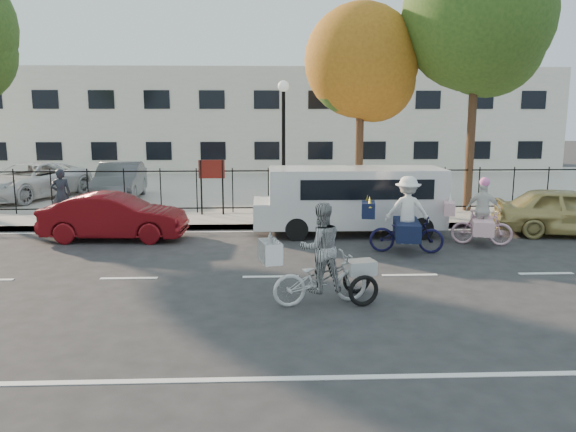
{
  "coord_description": "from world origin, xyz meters",
  "views": [
    {
      "loc": [
        -0.1,
        -11.55,
        3.43
      ],
      "look_at": [
        0.42,
        1.2,
        1.1
      ],
      "focal_mm": 35.0,
      "sensor_mm": 36.0,
      "label": 1
    }
  ],
  "objects_px": {
    "gold_sedan": "(569,211)",
    "red_sedan": "(115,217)",
    "lamppost": "(283,124)",
    "white_van": "(352,198)",
    "unicorn_bike": "(481,220)",
    "lot_car_c": "(120,181)",
    "lot_car_d": "(381,182)",
    "pedestrian": "(61,195)",
    "lot_car_b": "(30,181)",
    "zebra_trike": "(321,265)",
    "bull_bike": "(406,222)"
  },
  "relations": [
    {
      "from": "zebra_trike",
      "to": "lot_car_c",
      "type": "height_order",
      "value": "zebra_trike"
    },
    {
      "from": "unicorn_bike",
      "to": "pedestrian",
      "type": "bearing_deg",
      "value": 91.75
    },
    {
      "from": "zebra_trike",
      "to": "pedestrian",
      "type": "height_order",
      "value": "zebra_trike"
    },
    {
      "from": "white_van",
      "to": "lot_car_d",
      "type": "bearing_deg",
      "value": 70.89
    },
    {
      "from": "unicorn_bike",
      "to": "gold_sedan",
      "type": "bearing_deg",
      "value": -53.57
    },
    {
      "from": "zebra_trike",
      "to": "lot_car_c",
      "type": "distance_m",
      "value": 13.7
    },
    {
      "from": "red_sedan",
      "to": "lot_car_d",
      "type": "relative_size",
      "value": 1.11
    },
    {
      "from": "lot_car_b",
      "to": "zebra_trike",
      "type": "bearing_deg",
      "value": -29.7
    },
    {
      "from": "lot_car_c",
      "to": "lot_car_d",
      "type": "height_order",
      "value": "lot_car_c"
    },
    {
      "from": "bull_bike",
      "to": "lot_car_c",
      "type": "distance_m",
      "value": 12.27
    },
    {
      "from": "lot_car_c",
      "to": "zebra_trike",
      "type": "bearing_deg",
      "value": -65.63
    },
    {
      "from": "bull_bike",
      "to": "pedestrian",
      "type": "xyz_separation_m",
      "value": [
        -9.85,
        3.98,
        0.19
      ]
    },
    {
      "from": "lamppost",
      "to": "pedestrian",
      "type": "bearing_deg",
      "value": -173.45
    },
    {
      "from": "bull_bike",
      "to": "red_sedan",
      "type": "height_order",
      "value": "bull_bike"
    },
    {
      "from": "gold_sedan",
      "to": "red_sedan",
      "type": "bearing_deg",
      "value": 102.98
    },
    {
      "from": "lot_car_d",
      "to": "zebra_trike",
      "type": "bearing_deg",
      "value": -121.64
    },
    {
      "from": "unicorn_bike",
      "to": "lot_car_b",
      "type": "xyz_separation_m",
      "value": [
        -14.89,
        7.87,
        0.18
      ]
    },
    {
      "from": "red_sedan",
      "to": "pedestrian",
      "type": "relative_size",
      "value": 2.41
    },
    {
      "from": "lot_car_d",
      "to": "unicorn_bike",
      "type": "bearing_deg",
      "value": -97.22
    },
    {
      "from": "unicorn_bike",
      "to": "pedestrian",
      "type": "xyz_separation_m",
      "value": [
        -12.05,
        3.23,
        0.29
      ]
    },
    {
      "from": "lamppost",
      "to": "lot_car_d",
      "type": "bearing_deg",
      "value": 42.38
    },
    {
      "from": "lot_car_c",
      "to": "lot_car_d",
      "type": "distance_m",
      "value": 10.24
    },
    {
      "from": "unicorn_bike",
      "to": "red_sedan",
      "type": "xyz_separation_m",
      "value": [
        -9.84,
        1.03,
        -0.03
      ]
    },
    {
      "from": "white_van",
      "to": "red_sedan",
      "type": "bearing_deg",
      "value": -175.97
    },
    {
      "from": "lamppost",
      "to": "lot_car_c",
      "type": "distance_m",
      "value": 7.46
    },
    {
      "from": "gold_sedan",
      "to": "lot_car_d",
      "type": "distance_m",
      "value": 7.77
    },
    {
      "from": "lot_car_b",
      "to": "bull_bike",
      "type": "bearing_deg",
      "value": -13.34
    },
    {
      "from": "lamppost",
      "to": "lot_car_d",
      "type": "distance_m",
      "value": 5.94
    },
    {
      "from": "bull_bike",
      "to": "lot_car_b",
      "type": "height_order",
      "value": "bull_bike"
    },
    {
      "from": "lamppost",
      "to": "zebra_trike",
      "type": "relative_size",
      "value": 1.98
    },
    {
      "from": "gold_sedan",
      "to": "lot_car_b",
      "type": "relative_size",
      "value": 0.8
    },
    {
      "from": "zebra_trike",
      "to": "lamppost",
      "type": "bearing_deg",
      "value": -10.91
    },
    {
      "from": "lamppost",
      "to": "unicorn_bike",
      "type": "xyz_separation_m",
      "value": [
        5.09,
        -4.03,
        -2.44
      ]
    },
    {
      "from": "lamppost",
      "to": "white_van",
      "type": "xyz_separation_m",
      "value": [
        1.87,
        -2.53,
        -2.06
      ]
    },
    {
      "from": "unicorn_bike",
      "to": "lot_car_b",
      "type": "bearing_deg",
      "value": 78.91
    },
    {
      "from": "lot_car_b",
      "to": "lot_car_d",
      "type": "relative_size",
      "value": 1.45
    },
    {
      "from": "unicorn_bike",
      "to": "lot_car_c",
      "type": "bearing_deg",
      "value": 73.28
    },
    {
      "from": "lot_car_b",
      "to": "lot_car_d",
      "type": "distance_m",
      "value": 13.82
    },
    {
      "from": "red_sedan",
      "to": "white_van",
      "type": "bearing_deg",
      "value": -83.24
    },
    {
      "from": "unicorn_bike",
      "to": "lot_car_b",
      "type": "distance_m",
      "value": 16.84
    },
    {
      "from": "red_sedan",
      "to": "lot_car_c",
      "type": "xyz_separation_m",
      "value": [
        -1.46,
        6.45,
        0.23
      ]
    },
    {
      "from": "pedestrian",
      "to": "lot_car_d",
      "type": "xyz_separation_m",
      "value": [
        10.98,
        4.47,
        -0.21
      ]
    },
    {
      "from": "unicorn_bike",
      "to": "white_van",
      "type": "bearing_deg",
      "value": 81.75
    },
    {
      "from": "gold_sedan",
      "to": "pedestrian",
      "type": "height_order",
      "value": "pedestrian"
    },
    {
      "from": "lot_car_b",
      "to": "lot_car_d",
      "type": "xyz_separation_m",
      "value": [
        13.82,
        -0.17,
        -0.11
      ]
    },
    {
      "from": "red_sedan",
      "to": "gold_sedan",
      "type": "distance_m",
      "value": 12.8
    },
    {
      "from": "bull_bike",
      "to": "lot_car_d",
      "type": "height_order",
      "value": "bull_bike"
    },
    {
      "from": "lamppost",
      "to": "lot_car_b",
      "type": "xyz_separation_m",
      "value": [
        -9.8,
        3.84,
        -2.26
      ]
    },
    {
      "from": "red_sedan",
      "to": "lot_car_c",
      "type": "relative_size",
      "value": 0.89
    },
    {
      "from": "lamppost",
      "to": "bull_bike",
      "type": "distance_m",
      "value": 6.05
    }
  ]
}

